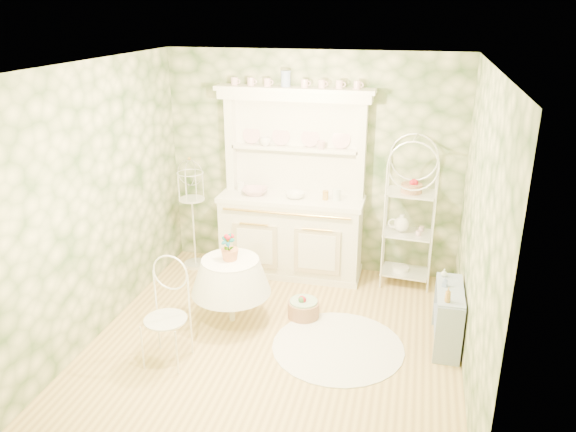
% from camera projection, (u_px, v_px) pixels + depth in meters
% --- Properties ---
extents(floor, '(3.60, 3.60, 0.00)m').
position_uv_depth(floor, '(277.00, 339.00, 5.68)').
color(floor, '#D7B86D').
rests_on(floor, ground).
extents(ceiling, '(3.60, 3.60, 0.00)m').
position_uv_depth(ceiling, '(274.00, 64.00, 4.73)').
color(ceiling, white).
rests_on(ceiling, floor).
extents(wall_left, '(3.60, 3.60, 0.00)m').
position_uv_depth(wall_left, '(101.00, 200.00, 5.59)').
color(wall_left, beige).
rests_on(wall_left, floor).
extents(wall_right, '(3.60, 3.60, 0.00)m').
position_uv_depth(wall_right, '(478.00, 231.00, 4.82)').
color(wall_right, beige).
rests_on(wall_right, floor).
extents(wall_back, '(3.60, 3.60, 0.00)m').
position_uv_depth(wall_back, '(312.00, 164.00, 6.84)').
color(wall_back, beige).
rests_on(wall_back, floor).
extents(wall_front, '(3.60, 3.60, 0.00)m').
position_uv_depth(wall_front, '(205.00, 310.00, 3.56)').
color(wall_front, beige).
rests_on(wall_front, floor).
extents(kitchen_dresser, '(1.87, 0.61, 2.29)m').
position_uv_depth(kitchen_dresser, '(291.00, 186.00, 6.70)').
color(kitchen_dresser, white).
rests_on(kitchen_dresser, floor).
extents(bakers_rack, '(0.58, 0.44, 1.74)m').
position_uv_depth(bakers_rack, '(409.00, 216.00, 6.53)').
color(bakers_rack, white).
rests_on(bakers_rack, floor).
extents(side_shelf, '(0.32, 0.69, 0.57)m').
position_uv_depth(side_shelf, '(447.00, 319.00, 5.50)').
color(side_shelf, '#96A7C0').
rests_on(side_shelf, floor).
extents(round_table, '(0.79, 0.79, 0.73)m').
position_uv_depth(round_table, '(231.00, 290.00, 5.90)').
color(round_table, white).
rests_on(round_table, floor).
extents(cafe_chair, '(0.42, 0.42, 0.89)m').
position_uv_depth(cafe_chair, '(166.00, 320.00, 5.18)').
color(cafe_chair, white).
rests_on(cafe_chair, floor).
extents(birdcage_stand, '(0.41, 0.41, 1.54)m').
position_uv_depth(birdcage_stand, '(192.00, 209.00, 7.02)').
color(birdcage_stand, white).
rests_on(birdcage_stand, floor).
extents(floor_basket, '(0.41, 0.41, 0.24)m').
position_uv_depth(floor_basket, '(304.00, 307.00, 6.04)').
color(floor_basket, tan).
rests_on(floor_basket, floor).
extents(lace_rug, '(1.37, 1.37, 0.01)m').
position_uv_depth(lace_rug, '(338.00, 347.00, 5.55)').
color(lace_rug, white).
rests_on(lace_rug, floor).
extents(bowl_floral, '(0.35, 0.35, 0.07)m').
position_uv_depth(bowl_floral, '(255.00, 194.00, 6.83)').
color(bowl_floral, white).
rests_on(bowl_floral, kitchen_dresser).
extents(bowl_white, '(0.30, 0.30, 0.07)m').
position_uv_depth(bowl_white, '(295.00, 197.00, 6.70)').
color(bowl_white, white).
rests_on(bowl_white, kitchen_dresser).
extents(cup_left, '(0.17, 0.17, 0.10)m').
position_uv_depth(cup_left, '(265.00, 143.00, 6.76)').
color(cup_left, white).
rests_on(cup_left, kitchen_dresser).
extents(cup_right, '(0.11, 0.11, 0.10)m').
position_uv_depth(cup_right, '(321.00, 147.00, 6.59)').
color(cup_right, white).
rests_on(cup_right, kitchen_dresser).
extents(potted_geranium, '(0.17, 0.13, 0.29)m').
position_uv_depth(potted_geranium, '(228.00, 249.00, 5.70)').
color(potted_geranium, '#3F7238').
rests_on(potted_geranium, round_table).
extents(bottle_amber, '(0.07, 0.07, 0.15)m').
position_uv_depth(bottle_amber, '(448.00, 295.00, 5.13)').
color(bottle_amber, '#AF8138').
rests_on(bottle_amber, side_shelf).
extents(bottle_blue, '(0.05, 0.05, 0.10)m').
position_uv_depth(bottle_blue, '(445.00, 283.00, 5.42)').
color(bottle_blue, '#7D95C1').
rests_on(bottle_blue, side_shelf).
extents(bottle_glass, '(0.07, 0.07, 0.08)m').
position_uv_depth(bottle_glass, '(444.00, 274.00, 5.62)').
color(bottle_glass, silver).
rests_on(bottle_glass, side_shelf).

